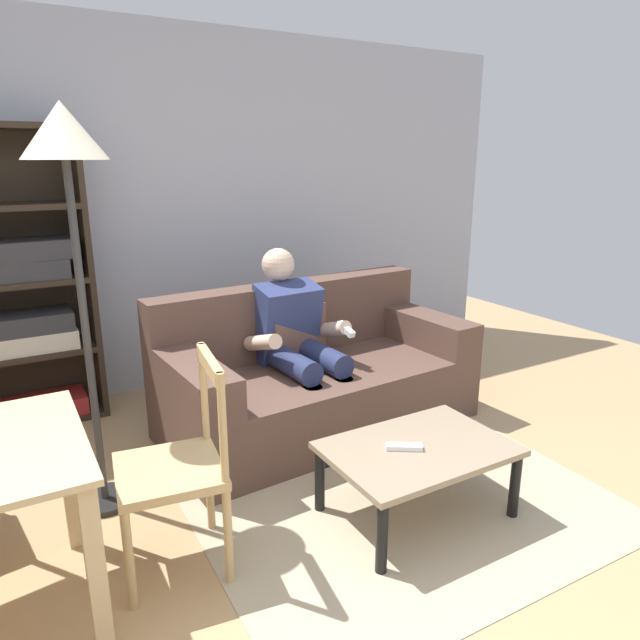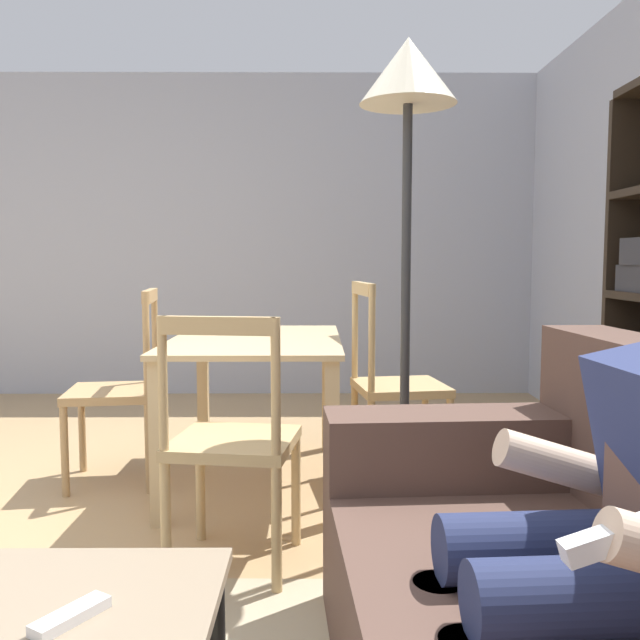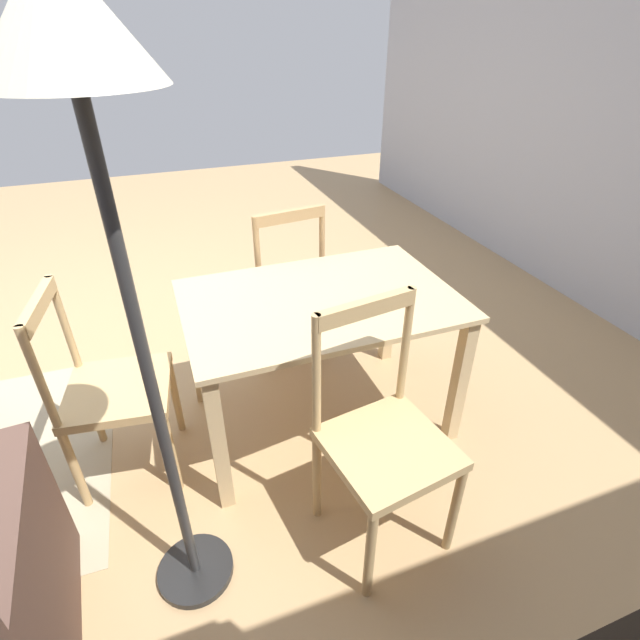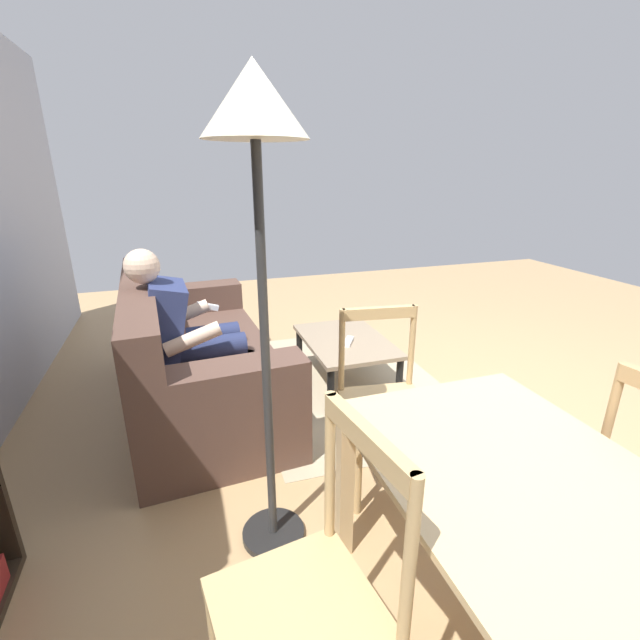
# 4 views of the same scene
# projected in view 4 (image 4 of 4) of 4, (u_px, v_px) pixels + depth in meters

# --- Properties ---
(ground_plane) EXTENTS (8.79, 8.79, 0.00)m
(ground_plane) POSITION_uv_depth(u_px,v_px,m) (486.00, 431.00, 2.75)
(ground_plane) COLOR tan
(couch) EXTENTS (2.01, 1.03, 0.89)m
(couch) POSITION_uv_depth(u_px,v_px,m) (192.00, 360.00, 3.01)
(couch) COLOR brown
(couch) RESTS_ON ground_plane
(person_lounging) EXTENTS (0.61, 0.89, 1.13)m
(person_lounging) POSITION_uv_depth(u_px,v_px,m) (187.00, 331.00, 2.81)
(person_lounging) COLOR navy
(person_lounging) RESTS_ON ground_plane
(coffee_table) EXTENTS (0.86, 0.59, 0.36)m
(coffee_table) POSITION_uv_depth(u_px,v_px,m) (346.00, 345.00, 3.28)
(coffee_table) COLOR gray
(coffee_table) RESTS_ON ground_plane
(tv_remote) EXTENTS (0.17, 0.13, 0.02)m
(tv_remote) POSITION_uv_depth(u_px,v_px,m) (348.00, 341.00, 3.19)
(tv_remote) COLOR white
(tv_remote) RESTS_ON coffee_table
(dining_table) EXTENTS (1.22, 0.82, 0.72)m
(dining_table) POSITION_uv_depth(u_px,v_px,m) (526.00, 513.00, 1.30)
(dining_table) COLOR #D1B27F
(dining_table) RESTS_ON ground_plane
(dining_chair_near_wall) EXTENTS (0.48, 0.48, 0.99)m
(dining_chair_near_wall) POSITION_uv_depth(u_px,v_px,m) (310.00, 609.00, 1.14)
(dining_chair_near_wall) COLOR tan
(dining_chair_near_wall) RESTS_ON ground_plane
(dining_chair_facing_couch) EXTENTS (0.47, 0.47, 0.92)m
(dining_chair_facing_couch) POSITION_uv_depth(u_px,v_px,m) (385.00, 404.00, 2.19)
(dining_chair_facing_couch) COLOR tan
(dining_chair_facing_couch) RESTS_ON ground_plane
(area_rug) EXTENTS (2.03, 1.44, 0.01)m
(area_rug) POSITION_uv_depth(u_px,v_px,m) (345.00, 382.00, 3.38)
(area_rug) COLOR tan
(area_rug) RESTS_ON ground_plane
(floor_lamp) EXTENTS (0.36, 0.36, 1.91)m
(floor_lamp) POSITION_uv_depth(u_px,v_px,m) (256.00, 157.00, 1.44)
(floor_lamp) COLOR black
(floor_lamp) RESTS_ON ground_plane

